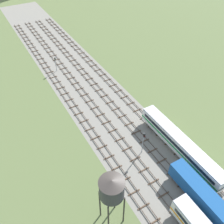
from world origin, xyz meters
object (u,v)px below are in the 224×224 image
freight_boxcar_centre_left_near (203,196)px  signal_post_near (55,62)px  passenger_coach_centre_mid (180,144)px  signal_post_nearest (143,141)px  water_tower (112,189)px

freight_boxcar_centre_left_near → signal_post_near: (-6.49, 52.03, 0.50)m
passenger_coach_centre_mid → signal_post_near: (-10.80, 41.55, 0.34)m
passenger_coach_centre_mid → signal_post_nearest: 7.49m
water_tower → signal_post_near: water_tower is taller
water_tower → passenger_coach_centre_mid: bearing=15.5°
freight_boxcar_centre_left_near → water_tower: bearing=159.6°
passenger_coach_centre_mid → signal_post_nearest: (-6.48, 3.62, 0.97)m
signal_post_nearest → signal_post_near: (-4.32, 37.92, -0.63)m
passenger_coach_centre_mid → signal_post_nearest: bearing=150.8°
freight_boxcar_centre_left_near → passenger_coach_centre_mid: bearing=67.6°
signal_post_nearest → freight_boxcar_centre_left_near: bearing=-81.3°
freight_boxcar_centre_left_near → signal_post_nearest: (-2.17, 14.10, 1.13)m
freight_boxcar_centre_left_near → passenger_coach_centre_mid: passenger_coach_centre_mid is taller
freight_boxcar_centre_left_near → signal_post_nearest: size_ratio=2.47×
freight_boxcar_centre_left_near → signal_post_near: 52.43m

